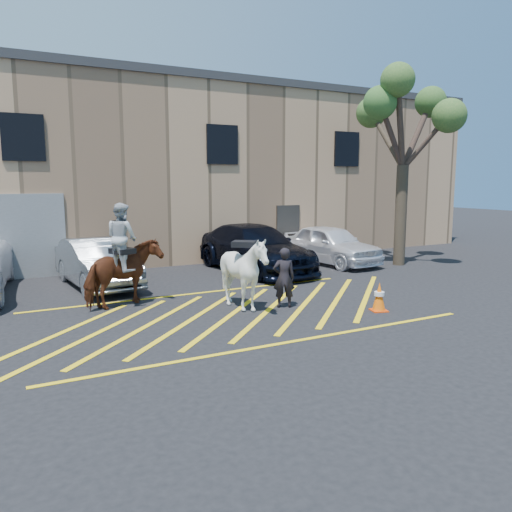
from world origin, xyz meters
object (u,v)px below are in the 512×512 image
car_silver_sedan (97,263)px  traffic_cone (379,297)px  mounted_bay (123,265)px  handler (284,278)px  car_blue_suv (255,248)px  tree (405,113)px  car_white_suv (330,244)px  saddled_white (244,273)px

car_silver_sedan → traffic_cone: car_silver_sedan is taller
mounted_bay → handler: bearing=-29.1°
handler → car_blue_suv: bearing=-85.8°
traffic_cone → tree: size_ratio=0.10×
car_blue_suv → mounted_bay: (-5.38, -2.97, 0.25)m
car_silver_sedan → mounted_bay: mounted_bay is taller
car_white_suv → mounted_bay: bearing=-167.7°
traffic_cone → car_blue_suv: bearing=91.2°
car_white_suv → handler: handler is taller
car_blue_suv → saddled_white: bearing=-125.0°
car_blue_suv → traffic_cone: 6.43m
car_blue_suv → mounted_bay: 6.15m
car_white_suv → mounted_bay: 9.23m
car_white_suv → saddled_white: bearing=-148.9°
car_blue_suv → car_white_suv: car_blue_suv is taller
handler → mounted_bay: mounted_bay is taller
car_blue_suv → handler: size_ratio=3.68×
car_silver_sedan → traffic_cone: (5.66, -6.31, -0.37)m
mounted_bay → traffic_cone: mounted_bay is taller
mounted_bay → car_white_suv: bearing=19.0°
car_white_suv → saddled_white: (-6.12, -4.74, 0.19)m
car_white_suv → mounted_bay: mounted_bay is taller
car_silver_sedan → car_white_suv: bearing=-5.1°
car_blue_suv → car_white_suv: bearing=-4.2°
handler → traffic_cone: size_ratio=2.12×
handler → car_silver_sedan: bearing=-28.7°
car_white_suv → tree: 5.59m
car_silver_sedan → handler: (3.75, -4.88, 0.04)m
car_silver_sedan → car_white_suv: car_white_suv is taller
mounted_bay → tree: 11.95m
car_silver_sedan → car_white_suv: size_ratio=1.00×
tree → car_white_suv: bearing=146.7°
tree → mounted_bay: bearing=-171.9°
mounted_bay → traffic_cone: (5.51, -3.44, -0.71)m
saddled_white → tree: 10.13m
car_silver_sedan → tree: tree is taller
handler → saddled_white: (-1.00, 0.26, 0.17)m
car_white_suv → car_silver_sedan: bearing=174.2°
tree → car_blue_suv: bearing=165.6°
car_white_suv → saddled_white: 7.74m
saddled_white → tree: bearing=21.6°
mounted_bay → tree: tree is taller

